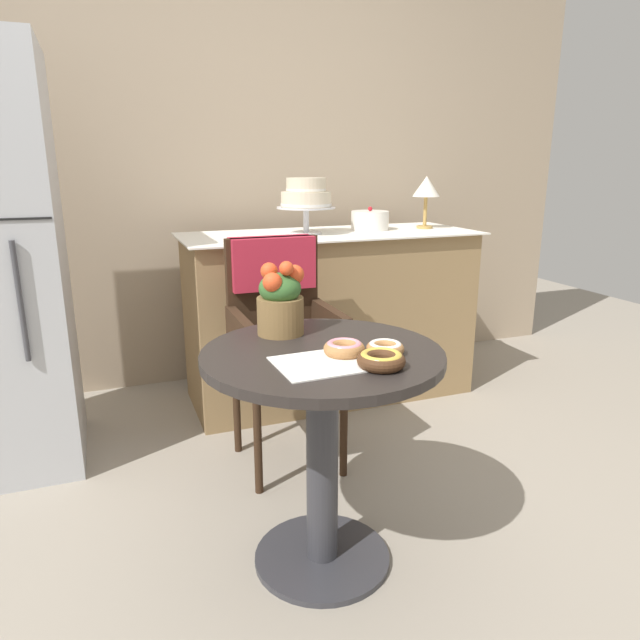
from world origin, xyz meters
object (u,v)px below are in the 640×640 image
wicker_chair (279,314)px  donut_mid (381,359)px  cafe_table (322,416)px  flower_vase (280,301)px  donut_front (385,348)px  donut_side (344,348)px  round_layer_cake (370,220)px  table_lamp (426,189)px  tiered_cake_stand (306,197)px

wicker_chair → donut_mid: bearing=-91.6°
cafe_table → flower_vase: (-0.06, 0.21, 0.32)m
donut_front → donut_side: bearing=163.1°
round_layer_cake → table_lamp: (0.32, -0.04, 0.17)m
cafe_table → donut_side: 0.25m
donut_front → tiered_cake_stand: bearing=79.5°
donut_side → round_layer_cake: size_ratio=0.58×
donut_side → table_lamp: size_ratio=0.42×
tiered_cake_stand → donut_front: bearing=-100.5°
donut_side → table_lamp: table_lamp is taller
donut_front → round_layer_cake: round_layer_cake is taller
cafe_table → tiered_cake_stand: bearing=72.3°
wicker_chair → donut_mid: (0.00, -0.93, 0.10)m
donut_front → table_lamp: 1.74m
donut_front → tiered_cake_stand: (0.26, 1.40, 0.35)m
wicker_chair → donut_front: wicker_chair is taller
cafe_table → wicker_chair: size_ratio=0.75×
wicker_chair → donut_side: 0.81m
flower_vase → tiered_cake_stand: 1.22m
flower_vase → round_layer_cake: 1.44m
donut_front → flower_vase: size_ratio=0.45×
round_layer_cake → table_lamp: size_ratio=0.72×
cafe_table → donut_mid: donut_mid is taller
flower_vase → round_layer_cake: bearing=52.8°
donut_mid → table_lamp: (1.03, 1.50, 0.37)m
tiered_cake_stand → cafe_table: bearing=-107.7°
flower_vase → cafe_table: bearing=-73.2°
flower_vase → wicker_chair: bearing=73.6°
donut_side → cafe_table: bearing=124.4°
flower_vase → donut_front: bearing=-54.3°
donut_mid → donut_side: 0.14m
wicker_chair → tiered_cake_stand: bearing=58.4°
donut_mid → flower_vase: (-0.16, 0.40, 0.09)m
wicker_chair → donut_side: wicker_chair is taller
flower_vase → tiered_cake_stand: size_ratio=0.81×
donut_mid → round_layer_cake: (0.71, 1.54, 0.21)m
wicker_chair → round_layer_cake: round_layer_cake is taller
wicker_chair → flower_vase: size_ratio=3.94×
donut_front → donut_side: (-0.11, 0.03, 0.00)m
donut_front → round_layer_cake: bearing=66.0°
cafe_table → donut_front: 0.30m
donut_front → table_lamp: bearing=55.5°
cafe_table → donut_front: (0.16, -0.10, 0.23)m
wicker_chair → donut_side: bearing=-95.3°
wicker_chair → table_lamp: (1.03, 0.57, 0.48)m
tiered_cake_stand → round_layer_cake: 0.41m
wicker_chair → donut_side: size_ratio=8.00×
donut_mid → donut_side: bearing=111.6°
round_layer_cake → donut_side: bearing=-118.3°
cafe_table → round_layer_cake: 1.63m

